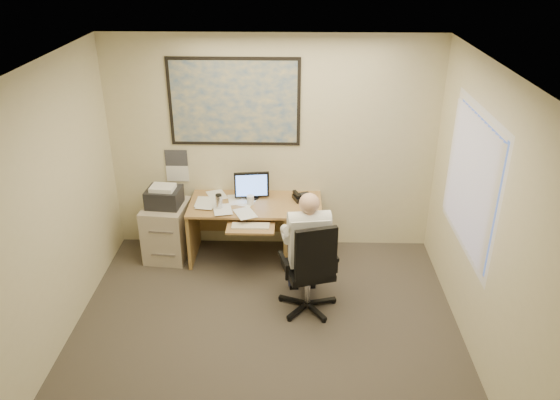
{
  "coord_description": "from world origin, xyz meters",
  "views": [
    {
      "loc": [
        0.26,
        -4.03,
        3.68
      ],
      "look_at": [
        0.12,
        1.3,
        1.08
      ],
      "focal_mm": 35.0,
      "sensor_mm": 36.0,
      "label": 1
    }
  ],
  "objects_px": {
    "desk": "(283,225)",
    "person": "(308,252)",
    "filing_cabinet": "(167,226)",
    "office_chair": "(306,285)"
  },
  "relations": [
    {
      "from": "office_chair",
      "to": "person",
      "type": "height_order",
      "value": "person"
    },
    {
      "from": "filing_cabinet",
      "to": "person",
      "type": "distance_m",
      "value": 2.02
    },
    {
      "from": "desk",
      "to": "person",
      "type": "bearing_deg",
      "value": -74.17
    },
    {
      "from": "office_chair",
      "to": "person",
      "type": "bearing_deg",
      "value": 63.84
    },
    {
      "from": "filing_cabinet",
      "to": "office_chair",
      "type": "xyz_separation_m",
      "value": [
        1.72,
        -1.09,
        -0.09
      ]
    },
    {
      "from": "filing_cabinet",
      "to": "desk",
      "type": "bearing_deg",
      "value": 5.81
    },
    {
      "from": "desk",
      "to": "person",
      "type": "distance_m",
      "value": 1.09
    },
    {
      "from": "filing_cabinet",
      "to": "office_chair",
      "type": "relative_size",
      "value": 0.88
    },
    {
      "from": "filing_cabinet",
      "to": "office_chair",
      "type": "distance_m",
      "value": 2.04
    },
    {
      "from": "filing_cabinet",
      "to": "person",
      "type": "xyz_separation_m",
      "value": [
        1.73,
        -1.01,
        0.26
      ]
    }
  ]
}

